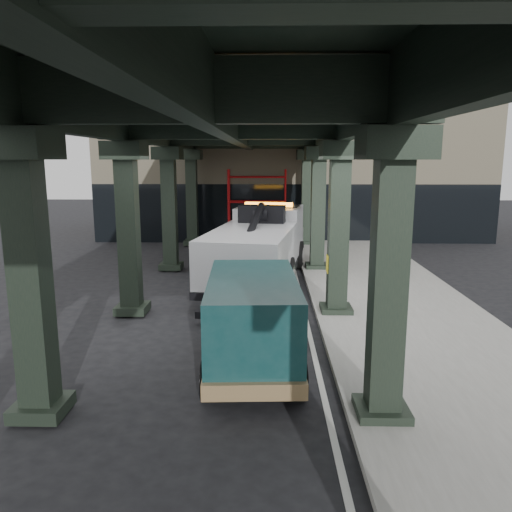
# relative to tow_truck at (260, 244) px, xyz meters

# --- Properties ---
(ground) EXTENTS (90.00, 90.00, 0.00)m
(ground) POSITION_rel_tow_truck_xyz_m (-0.31, -6.11, -1.44)
(ground) COLOR black
(ground) RESTS_ON ground
(sidewalk) EXTENTS (5.00, 40.00, 0.15)m
(sidewalk) POSITION_rel_tow_truck_xyz_m (4.19, -4.11, -1.37)
(sidewalk) COLOR gray
(sidewalk) RESTS_ON ground
(lane_stripe) EXTENTS (0.12, 38.00, 0.01)m
(lane_stripe) POSITION_rel_tow_truck_xyz_m (1.39, -4.11, -1.44)
(lane_stripe) COLOR silver
(lane_stripe) RESTS_ON ground
(viaduct) EXTENTS (7.40, 32.00, 6.40)m
(viaduct) POSITION_rel_tow_truck_xyz_m (-0.71, -4.11, 4.02)
(viaduct) COLOR black
(viaduct) RESTS_ON ground
(building) EXTENTS (22.00, 10.00, 8.00)m
(building) POSITION_rel_tow_truck_xyz_m (1.69, 13.89, 2.56)
(building) COLOR #C6B793
(building) RESTS_ON ground
(scaffolding) EXTENTS (3.08, 0.88, 4.00)m
(scaffolding) POSITION_rel_tow_truck_xyz_m (-0.31, 8.53, 0.67)
(scaffolding) COLOR red
(scaffolding) RESTS_ON ground
(tow_truck) EXTENTS (3.81, 9.27, 2.96)m
(tow_truck) POSITION_rel_tow_truck_xyz_m (0.00, 0.00, 0.00)
(tow_truck) COLOR black
(tow_truck) RESTS_ON ground
(towed_van) EXTENTS (2.24, 5.14, 2.05)m
(towed_van) POSITION_rel_tow_truck_xyz_m (-0.04, -7.71, -0.34)
(towed_van) COLOR #103739
(towed_van) RESTS_ON ground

